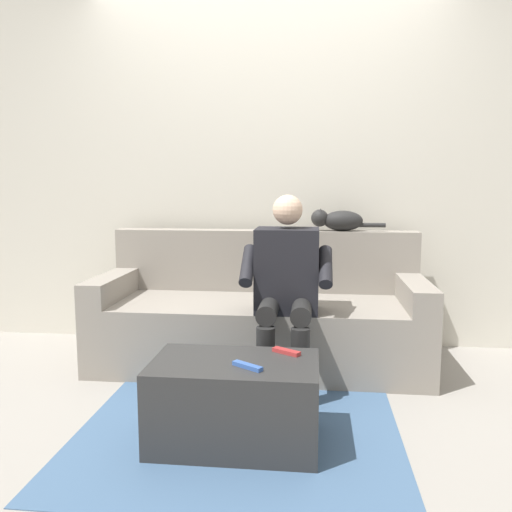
{
  "coord_description": "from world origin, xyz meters",
  "views": [
    {
      "loc": [
        -0.34,
        3.19,
        1.16
      ],
      "look_at": [
        0.0,
        0.12,
        0.74
      ],
      "focal_mm": 36.87,
      "sensor_mm": 36.0,
      "label": 1
    }
  ],
  "objects_px": {
    "remote_red": "(286,352)",
    "remote_blue": "(247,366)",
    "coffee_table": "(235,402)",
    "person_solo_seated": "(286,280)",
    "couch": "(260,319)",
    "cat_on_backrest": "(338,220)"
  },
  "relations": [
    {
      "from": "remote_red",
      "to": "remote_blue",
      "type": "bearing_deg",
      "value": -93.45
    },
    {
      "from": "coffee_table",
      "to": "person_solo_seated",
      "type": "distance_m",
      "value": 0.86
    },
    {
      "from": "couch",
      "to": "cat_on_backrest",
      "type": "relative_size",
      "value": 4.18
    },
    {
      "from": "remote_blue",
      "to": "remote_red",
      "type": "height_order",
      "value": "same"
    },
    {
      "from": "couch",
      "to": "person_solo_seated",
      "type": "xyz_separation_m",
      "value": [
        -0.19,
        0.38,
        0.33
      ]
    },
    {
      "from": "person_solo_seated",
      "to": "cat_on_backrest",
      "type": "relative_size",
      "value": 2.21
    },
    {
      "from": "person_solo_seated",
      "to": "remote_blue",
      "type": "height_order",
      "value": "person_solo_seated"
    },
    {
      "from": "couch",
      "to": "remote_red",
      "type": "relative_size",
      "value": 14.96
    },
    {
      "from": "cat_on_backrest",
      "to": "remote_red",
      "type": "distance_m",
      "value": 1.38
    },
    {
      "from": "cat_on_backrest",
      "to": "remote_red",
      "type": "bearing_deg",
      "value": 77.41
    },
    {
      "from": "couch",
      "to": "remote_blue",
      "type": "xyz_separation_m",
      "value": [
        -0.07,
        1.18,
        0.1
      ]
    },
    {
      "from": "coffee_table",
      "to": "cat_on_backrest",
      "type": "relative_size",
      "value": 1.48
    },
    {
      "from": "couch",
      "to": "cat_on_backrest",
      "type": "height_order",
      "value": "cat_on_backrest"
    },
    {
      "from": "person_solo_seated",
      "to": "coffee_table",
      "type": "bearing_deg",
      "value": 75.33
    },
    {
      "from": "person_solo_seated",
      "to": "cat_on_backrest",
      "type": "distance_m",
      "value": 0.79
    },
    {
      "from": "cat_on_backrest",
      "to": "person_solo_seated",
      "type": "bearing_deg",
      "value": 64.66
    },
    {
      "from": "cat_on_backrest",
      "to": "remote_blue",
      "type": "distance_m",
      "value": 1.61
    },
    {
      "from": "remote_blue",
      "to": "remote_red",
      "type": "bearing_deg",
      "value": -91.82
    },
    {
      "from": "couch",
      "to": "remote_blue",
      "type": "bearing_deg",
      "value": 93.27
    },
    {
      "from": "coffee_table",
      "to": "remote_red",
      "type": "height_order",
      "value": "remote_red"
    },
    {
      "from": "coffee_table",
      "to": "person_solo_seated",
      "type": "xyz_separation_m",
      "value": [
        -0.19,
        -0.72,
        0.43
      ]
    },
    {
      "from": "coffee_table",
      "to": "person_solo_seated",
      "type": "height_order",
      "value": "person_solo_seated"
    }
  ]
}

